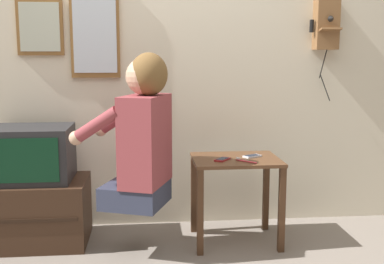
# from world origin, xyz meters

# --- Properties ---
(wall_back) EXTENTS (6.80, 0.05, 2.55)m
(wall_back) POSITION_xyz_m (0.00, 1.16, 1.27)
(wall_back) COLOR beige
(wall_back) RESTS_ON ground_plane
(side_table) EXTENTS (0.58, 0.46, 0.58)m
(side_table) POSITION_xyz_m (0.46, 0.72, 0.46)
(side_table) COLOR #51331E
(side_table) RESTS_ON ground_plane
(person) EXTENTS (0.63, 0.56, 0.95)m
(person) POSITION_xyz_m (-0.17, 0.56, 0.78)
(person) COLOR #2D3347
(person) RESTS_ON ground_plane
(tv_stand) EXTENTS (0.65, 0.49, 0.43)m
(tv_stand) POSITION_xyz_m (-0.87, 0.83, 0.22)
(tv_stand) COLOR #382316
(tv_stand) RESTS_ON ground_plane
(television) EXTENTS (0.52, 0.43, 0.36)m
(television) POSITION_xyz_m (-0.90, 0.83, 0.61)
(television) COLOR #232326
(television) RESTS_ON tv_stand
(wall_phone_antique) EXTENTS (0.21, 0.18, 0.79)m
(wall_phone_antique) POSITION_xyz_m (1.17, 1.08, 1.49)
(wall_phone_antique) COLOR brown
(framed_picture) EXTENTS (0.32, 0.03, 0.39)m
(framed_picture) POSITION_xyz_m (-0.86, 1.12, 1.45)
(framed_picture) COLOR brown
(wall_mirror) EXTENTS (0.34, 0.03, 0.70)m
(wall_mirror) POSITION_xyz_m (-0.49, 1.12, 1.45)
(wall_mirror) COLOR brown
(cell_phone_held) EXTENTS (0.12, 0.14, 0.01)m
(cell_phone_held) POSITION_xyz_m (0.36, 0.66, 0.59)
(cell_phone_held) COLOR maroon
(cell_phone_held) RESTS_ON side_table
(cell_phone_spare) EXTENTS (0.14, 0.11, 0.01)m
(cell_phone_spare) POSITION_xyz_m (0.57, 0.74, 0.59)
(cell_phone_spare) COLOR silver
(cell_phone_spare) RESTS_ON side_table
(toothbrush) EXTENTS (0.12, 0.12, 0.02)m
(toothbrush) POSITION_xyz_m (0.49, 0.60, 0.59)
(toothbrush) COLOR #D83F4C
(toothbrush) RESTS_ON side_table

